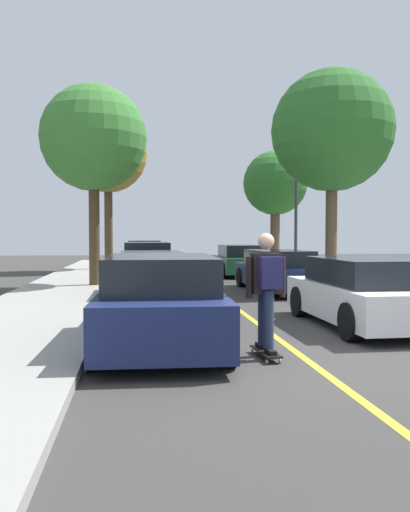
% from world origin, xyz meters
% --- Properties ---
extents(ground, '(80.00, 80.00, 0.00)m').
position_xyz_m(ground, '(0.00, 0.00, 0.00)').
color(ground, '#3D3A38').
extents(center_line, '(0.12, 39.20, 0.01)m').
position_xyz_m(center_line, '(0.00, 4.00, 0.00)').
color(center_line, gold).
rests_on(center_line, ground).
extents(parked_car_left_nearest, '(2.02, 4.18, 1.42)m').
position_xyz_m(parked_car_left_nearest, '(-1.98, 1.11, 0.70)').
color(parked_car_left_nearest, navy).
rests_on(parked_car_left_nearest, ground).
extents(parked_car_left_near, '(1.99, 4.15, 1.29)m').
position_xyz_m(parked_car_left_near, '(-1.98, 7.31, 0.65)').
color(parked_car_left_near, '#38383D').
rests_on(parked_car_left_near, ground).
extents(parked_car_left_far, '(1.99, 4.11, 1.47)m').
position_xyz_m(parked_car_left_far, '(-1.98, 13.13, 0.73)').
color(parked_car_left_far, '#38383D').
rests_on(parked_car_left_far, ground).
extents(parked_car_left_farthest, '(1.95, 4.20, 1.48)m').
position_xyz_m(parked_car_left_farthest, '(-1.98, 19.35, 0.73)').
color(parked_car_left_farthest, '#BCAD89').
rests_on(parked_car_left_farthest, ground).
extents(parked_car_right_nearest, '(1.99, 4.13, 1.30)m').
position_xyz_m(parked_car_right_nearest, '(1.98, 2.50, 0.64)').
color(parked_car_right_nearest, white).
rests_on(parked_car_right_nearest, ground).
extents(parked_car_right_near, '(1.97, 4.71, 1.27)m').
position_xyz_m(parked_car_right_near, '(1.98, 8.89, 0.63)').
color(parked_car_right_near, navy).
rests_on(parked_car_right_near, ground).
extents(parked_car_right_far, '(1.89, 4.08, 1.32)m').
position_xyz_m(parked_car_right_far, '(1.98, 15.23, 0.65)').
color(parked_car_right_far, '#1E5B33').
rests_on(parked_car_right_far, ground).
extents(street_tree_left_nearest, '(3.40, 3.40, 6.41)m').
position_xyz_m(street_tree_left_nearest, '(-3.72, 10.35, 4.82)').
color(street_tree_left_nearest, '#4C3823').
rests_on(street_tree_left_nearest, sidewalk_left).
extents(street_tree_left_near, '(3.71, 3.71, 7.34)m').
position_xyz_m(street_tree_left_near, '(-3.72, 18.72, 5.58)').
color(street_tree_left_near, '#4C3823').
rests_on(street_tree_left_near, sidewalk_left).
extents(street_tree_right_nearest, '(3.80, 3.80, 6.77)m').
position_xyz_m(street_tree_right_nearest, '(3.72, 9.05, 4.98)').
color(street_tree_right_nearest, brown).
rests_on(street_tree_right_nearest, sidewalk_right).
extents(street_tree_right_near, '(2.84, 2.84, 5.33)m').
position_xyz_m(street_tree_right_near, '(3.72, 16.00, 4.00)').
color(street_tree_right_near, brown).
rests_on(street_tree_right_near, sidewalk_right).
extents(streetlamp, '(0.36, 0.24, 5.08)m').
position_xyz_m(streetlamp, '(3.73, 12.89, 3.08)').
color(streetlamp, '#38383D').
rests_on(streetlamp, sidewalk_right).
extents(skateboard, '(0.29, 0.86, 0.10)m').
position_xyz_m(skateboard, '(-0.53, 0.20, 0.09)').
color(skateboard, black).
rests_on(skateboard, ground).
extents(skateboarder, '(0.59, 0.71, 1.66)m').
position_xyz_m(skateboarder, '(-0.53, 0.16, 1.05)').
color(skateboarder, black).
rests_on(skateboarder, skateboard).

